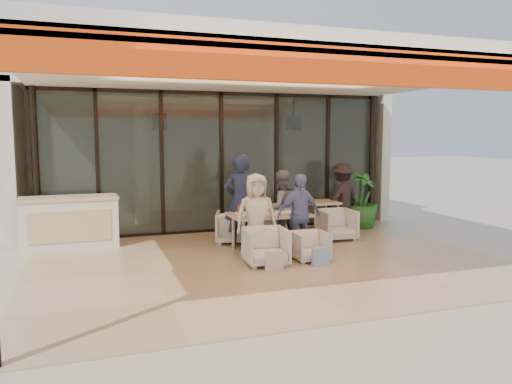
% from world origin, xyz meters
% --- Properties ---
extents(ground, '(70.00, 70.00, 0.00)m').
position_xyz_m(ground, '(0.00, 0.00, 0.00)').
color(ground, '#C6B293').
rests_on(ground, ground).
extents(terrace_floor, '(8.00, 6.00, 0.01)m').
position_xyz_m(terrace_floor, '(0.00, 0.00, 0.01)').
color(terrace_floor, tan).
rests_on(terrace_floor, ground).
extents(terrace_structure, '(8.00, 6.00, 3.40)m').
position_xyz_m(terrace_structure, '(0.00, -0.26, 3.25)').
color(terrace_structure, silver).
rests_on(terrace_structure, ground).
extents(glass_storefront, '(8.08, 0.10, 3.20)m').
position_xyz_m(glass_storefront, '(0.00, 3.00, 1.60)').
color(glass_storefront, '#9EADA3').
rests_on(glass_storefront, ground).
extents(interior_block, '(9.05, 3.62, 3.52)m').
position_xyz_m(interior_block, '(0.01, 5.31, 2.23)').
color(interior_block, silver).
rests_on(interior_block, ground).
extents(host_counter, '(1.85, 0.65, 1.04)m').
position_xyz_m(host_counter, '(-3.27, 2.30, 0.53)').
color(host_counter, silver).
rests_on(host_counter, ground).
extents(dining_table, '(1.50, 0.90, 0.93)m').
position_xyz_m(dining_table, '(0.32, 0.79, 0.69)').
color(dining_table, '#DEB787').
rests_on(dining_table, ground).
extents(chair_far_left, '(0.90, 0.87, 0.74)m').
position_xyz_m(chair_far_left, '(-0.09, 1.74, 0.37)').
color(chair_far_left, silver).
rests_on(chair_far_left, ground).
extents(chair_far_right, '(0.76, 0.74, 0.62)m').
position_xyz_m(chair_far_right, '(0.75, 1.74, 0.31)').
color(chair_far_right, silver).
rests_on(chair_far_right, ground).
extents(chair_near_left, '(0.76, 0.72, 0.72)m').
position_xyz_m(chair_near_left, '(-0.09, -0.16, 0.36)').
color(chair_near_left, silver).
rests_on(chair_near_left, ground).
extents(chair_near_right, '(0.60, 0.56, 0.60)m').
position_xyz_m(chair_near_right, '(0.75, -0.16, 0.30)').
color(chair_near_right, silver).
rests_on(chair_near_right, ground).
extents(diner_navy, '(0.76, 0.58, 1.86)m').
position_xyz_m(diner_navy, '(-0.09, 1.24, 0.93)').
color(diner_navy, '#1B233C').
rests_on(diner_navy, ground).
extents(diner_grey, '(0.79, 0.63, 1.53)m').
position_xyz_m(diner_grey, '(0.75, 1.24, 0.76)').
color(diner_grey, slate).
rests_on(diner_grey, ground).
extents(diner_cream, '(0.80, 0.56, 1.55)m').
position_xyz_m(diner_cream, '(-0.09, 0.34, 0.78)').
color(diner_cream, beige).
rests_on(diner_cream, ground).
extents(diner_periwinkle, '(0.93, 0.48, 1.52)m').
position_xyz_m(diner_periwinkle, '(0.75, 0.34, 0.76)').
color(diner_periwinkle, '#6975AF').
rests_on(diner_periwinkle, ground).
extents(tote_bag_cream, '(0.30, 0.10, 0.34)m').
position_xyz_m(tote_bag_cream, '(-0.09, -0.56, 0.17)').
color(tote_bag_cream, silver).
rests_on(tote_bag_cream, ground).
extents(tote_bag_blue, '(0.30, 0.10, 0.34)m').
position_xyz_m(tote_bag_blue, '(0.75, -0.56, 0.17)').
color(tote_bag_blue, '#99BFD8').
rests_on(tote_bag_blue, ground).
extents(side_table, '(0.70, 0.70, 0.74)m').
position_xyz_m(side_table, '(2.05, 2.03, 0.64)').
color(side_table, '#DEB787').
rests_on(side_table, ground).
extents(side_chair, '(0.75, 0.71, 0.74)m').
position_xyz_m(side_chair, '(2.05, 1.28, 0.37)').
color(side_chair, silver).
rests_on(side_chair, ground).
extents(standing_woman, '(1.18, 0.97, 1.59)m').
position_xyz_m(standing_woman, '(2.70, 2.23, 0.79)').
color(standing_woman, black).
rests_on(standing_woman, ground).
extents(potted_palm, '(1.13, 1.13, 1.43)m').
position_xyz_m(potted_palm, '(3.25, 2.28, 0.71)').
color(potted_palm, '#1E5919').
rests_on(potted_palm, ground).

